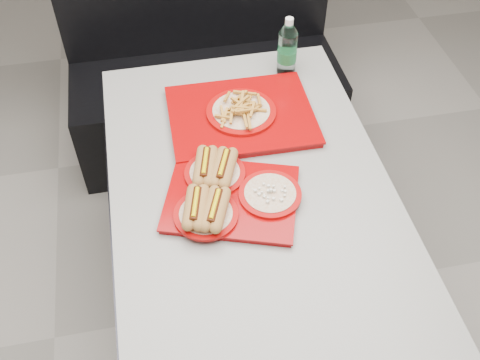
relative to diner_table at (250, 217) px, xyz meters
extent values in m
plane|color=gray|center=(0.00, 0.00, -0.58)|extent=(6.00, 6.00, 0.00)
cylinder|color=black|center=(0.00, 0.00, -0.56)|extent=(0.52, 0.52, 0.05)
cylinder|color=black|center=(0.00, 0.00, -0.20)|extent=(0.11, 0.11, 0.66)
cube|color=black|center=(0.00, 0.00, 0.12)|extent=(0.92, 1.42, 0.01)
cube|color=gray|center=(0.00, 0.00, 0.15)|extent=(0.90, 1.40, 0.04)
cube|color=black|center=(0.00, 1.02, -0.36)|extent=(1.30, 0.55, 0.45)
cube|color=#8B0305|center=(-0.08, -0.06, 0.17)|extent=(0.47, 0.42, 0.02)
cube|color=#8B0305|center=(-0.08, -0.06, 0.18)|extent=(0.48, 0.43, 0.01)
cylinder|color=#980605|center=(-0.16, -0.11, 0.19)|extent=(0.20, 0.20, 0.01)
cylinder|color=beige|center=(-0.16, -0.11, 0.20)|extent=(0.16, 0.16, 0.00)
cylinder|color=#980605|center=(-0.11, 0.05, 0.19)|extent=(0.20, 0.20, 0.01)
cylinder|color=beige|center=(-0.11, 0.05, 0.20)|extent=(0.16, 0.16, 0.00)
cylinder|color=#980605|center=(0.04, -0.07, 0.19)|extent=(0.20, 0.20, 0.01)
cylinder|color=beige|center=(0.04, -0.07, 0.20)|extent=(0.16, 0.16, 0.00)
cube|color=#8B0305|center=(0.03, 0.32, 0.18)|extent=(0.51, 0.40, 0.02)
cube|color=#8B0305|center=(0.03, 0.32, 0.19)|extent=(0.52, 0.41, 0.01)
cylinder|color=#980605|center=(0.03, 0.32, 0.20)|extent=(0.25, 0.25, 0.01)
cylinder|color=beige|center=(0.03, 0.32, 0.21)|extent=(0.20, 0.20, 0.01)
cylinder|color=silver|center=(0.26, 0.56, 0.25)|extent=(0.07, 0.07, 0.17)
cylinder|color=#186331|center=(0.26, 0.56, 0.24)|extent=(0.08, 0.08, 0.05)
cone|color=silver|center=(0.26, 0.56, 0.36)|extent=(0.07, 0.07, 0.04)
cylinder|color=silver|center=(0.26, 0.56, 0.39)|extent=(0.03, 0.03, 0.02)
camera|label=1|loc=(-0.27, -1.17, 1.52)|focal=42.00mm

